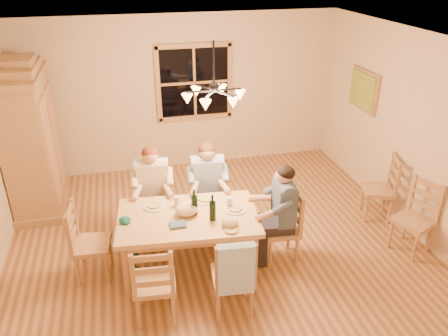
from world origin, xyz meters
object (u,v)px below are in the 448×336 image
object	(u,v)px
chandelier	(214,95)
dining_table	(188,223)
chair_end_left	(93,255)
adult_woman	(152,181)
chair_far_left	(155,215)
chair_near_left	(156,294)
chair_end_right	(280,239)
adult_slate_man	(283,203)
chair_far_right	(208,211)
child	(130,246)
chair_spare_back	(376,199)
wine_bottle_a	(194,202)
wine_bottle_b	(213,207)
chair_near_right	(232,287)
chair_spare_front	(411,231)
armoire	(31,142)
adult_plaid_man	(208,177)

from	to	relation	value
chandelier	dining_table	size ratio (longest dim) A/B	0.44
chair_end_left	adult_woman	xyz separation A→B (m)	(0.81, 0.71, 0.54)
chair_far_left	chair_near_left	size ratio (longest dim) A/B	1.00
chair_end_right	adult_slate_man	distance (m)	0.54
dining_table	chair_far_right	world-z (taller)	chair_far_right
chair_far_right	child	xyz separation A→B (m)	(-1.11, -0.72, 0.11)
chair_end_right	adult_woman	distance (m)	1.84
adult_woman	chair_end_right	bearing A→B (deg)	153.43
chair_end_left	chair_spare_back	xyz separation A→B (m)	(4.04, 0.38, 0.00)
adult_woman	wine_bottle_a	xyz separation A→B (m)	(0.42, -0.81, 0.08)
child	adult_woman	bearing A→B (deg)	11.97
adult_woman	child	world-z (taller)	adult_woman
wine_bottle_b	chair_near_right	bearing A→B (deg)	-84.26
chair_end_left	chair_near_right	bearing A→B (deg)	63.43
chandelier	chair_spare_front	size ratio (longest dim) A/B	0.78
chair_end_right	chair_spare_front	world-z (taller)	same
wine_bottle_b	chair_spare_back	size ratio (longest dim) A/B	0.33
chair_spare_back	child	bearing A→B (deg)	117.42
chandelier	chair_end_right	size ratio (longest dim) A/B	0.78
wine_bottle_a	adult_slate_man	bearing A→B (deg)	-6.90
chair_near_right	chair_end_right	xyz separation A→B (m)	(0.81, 0.71, 0.00)
chair_far_right	chair_far_left	bearing A→B (deg)	0.00
chair_far_left	chair_spare_back	distance (m)	3.24
wine_bottle_b	chair_spare_front	size ratio (longest dim) A/B	0.33
chair_near_left	dining_table	bearing A→B (deg)	62.10
chair_far_right	chair_spare_front	size ratio (longest dim) A/B	1.00
child	wine_bottle_a	bearing A→B (deg)	-53.88
wine_bottle_a	armoire	bearing A→B (deg)	135.24
wine_bottle_a	child	world-z (taller)	wine_bottle_a
dining_table	chair_spare_front	bearing A→B (deg)	-6.96
adult_plaid_man	chair_far_right	bearing A→B (deg)	-91.46
chair_near_right	chair_end_right	size ratio (longest dim) A/B	1.00
chair_end_right	adult_woman	bearing A→B (deg)	63.43
dining_table	child	world-z (taller)	child
adult_woman	child	xyz separation A→B (m)	(-0.37, -0.80, -0.43)
dining_table	chair_near_right	world-z (taller)	chair_near_right
chair_end_right	adult_woman	size ratio (longest dim) A/B	1.13
armoire	chair_far_right	bearing A→B (deg)	-28.90
wine_bottle_b	child	distance (m)	1.12
dining_table	wine_bottle_b	world-z (taller)	wine_bottle_b
dining_table	chair_near_left	bearing A→B (deg)	-123.56
chair_near_right	child	size ratio (longest dim) A/B	1.19
chandelier	chair_far_right	xyz separation A→B (m)	(-0.04, 0.28, -1.77)
wine_bottle_a	chair_spare_front	xyz separation A→B (m)	(2.80, -0.37, -0.62)
armoire	chair_far_right	size ratio (longest dim) A/B	2.32
chair_near_left	chair_spare_front	distance (m)	3.40
dining_table	wine_bottle_b	xyz separation A→B (m)	(0.27, -0.15, 0.27)
wine_bottle_b	chair_spare_back	bearing A→B (deg)	13.85
chair_far_left	chair_far_right	world-z (taller)	same
chair_near_right	wine_bottle_a	bearing A→B (deg)	112.29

